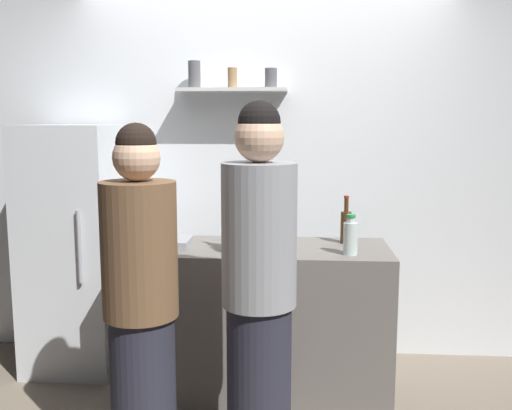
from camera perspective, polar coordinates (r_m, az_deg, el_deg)
name	(u,v)px	position (r m, az deg, el deg)	size (l,w,h in m)	color
back_wall_assembly	(265,170)	(4.07, 0.92, 3.44)	(4.80, 0.32, 2.60)	white
refrigerator	(73,248)	(4.02, -17.55, -4.10)	(0.59, 0.61, 1.62)	silver
counter	(256,321)	(3.55, 0.00, -11.33)	(1.57, 0.62, 0.91)	#66605B
baking_pan	(162,243)	(3.46, -9.30, -3.70)	(0.34, 0.24, 0.05)	gray
utensil_holder	(274,233)	(3.56, 1.78, -2.77)	(0.10, 0.10, 0.22)	#B2B2B7
wine_bottle_dark_glass	(236,237)	(3.21, -1.98, -3.15)	(0.07, 0.07, 0.27)	black
wine_bottle_amber_glass	(346,226)	(3.55, 8.85, -2.02)	(0.07, 0.07, 0.29)	#472814
wine_bottle_green_glass	(231,230)	(3.33, -2.46, -2.49)	(0.08, 0.08, 0.31)	#19471E
water_bottle_plastic	(351,237)	(3.25, 9.31, -3.14)	(0.08, 0.08, 0.23)	silver
person_grey_hoodie	(259,294)	(2.66, 0.30, -8.81)	(0.34, 0.34, 1.74)	#262633
person_brown_jacket	(141,308)	(2.71, -11.27, -9.91)	(0.34, 0.34, 1.64)	#262633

